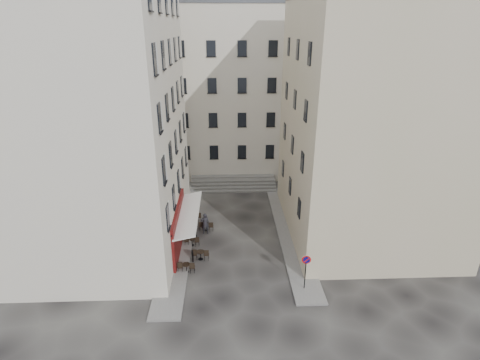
{
  "coord_description": "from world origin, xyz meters",
  "views": [
    {
      "loc": [
        -0.69,
        -24.21,
        16.11
      ],
      "look_at": [
        0.4,
        4.0,
        4.38
      ],
      "focal_mm": 28.0,
      "sensor_mm": 36.0,
      "label": 1
    }
  ],
  "objects_px": {
    "no_parking_sign": "(306,266)",
    "bistro_table_a": "(186,267)",
    "pedestrian": "(205,224)",
    "bistro_table_b": "(201,254)"
  },
  "relations": [
    {
      "from": "no_parking_sign",
      "to": "bistro_table_a",
      "type": "distance_m",
      "value": 8.32
    },
    {
      "from": "pedestrian",
      "to": "bistro_table_a",
      "type": "bearing_deg",
      "value": 68.81
    },
    {
      "from": "bistro_table_a",
      "to": "bistro_table_b",
      "type": "relative_size",
      "value": 0.96
    },
    {
      "from": "no_parking_sign",
      "to": "bistro_table_b",
      "type": "xyz_separation_m",
      "value": [
        -7.0,
        3.7,
        -1.41
      ]
    },
    {
      "from": "no_parking_sign",
      "to": "bistro_table_a",
      "type": "relative_size",
      "value": 2.18
    },
    {
      "from": "bistro_table_a",
      "to": "pedestrian",
      "type": "bearing_deg",
      "value": 78.43
    },
    {
      "from": "pedestrian",
      "to": "no_parking_sign",
      "type": "bearing_deg",
      "value": 122.88
    },
    {
      "from": "no_parking_sign",
      "to": "pedestrian",
      "type": "bearing_deg",
      "value": 139.21
    },
    {
      "from": "bistro_table_a",
      "to": "pedestrian",
      "type": "height_order",
      "value": "pedestrian"
    },
    {
      "from": "no_parking_sign",
      "to": "bistro_table_a",
      "type": "xyz_separation_m",
      "value": [
        -7.9,
        2.2,
        -1.43
      ]
    }
  ]
}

